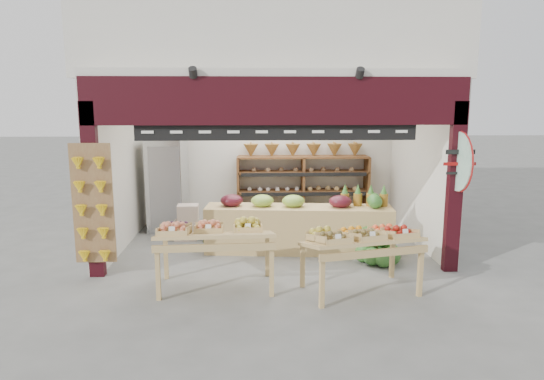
{
  "coord_description": "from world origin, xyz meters",
  "views": [
    {
      "loc": [
        -0.37,
        -8.27,
        2.64
      ],
      "look_at": [
        -0.03,
        -0.2,
        1.17
      ],
      "focal_mm": 32.0,
      "sensor_mm": 36.0,
      "label": 1
    }
  ],
  "objects_px": {
    "refrigerator": "(168,185)",
    "watermelon_pile": "(378,250)",
    "back_shelving": "(303,173)",
    "display_table_right": "(361,238)",
    "cardboard_stack": "(199,226)",
    "display_table_left": "(208,233)",
    "mid_counter": "(298,227)"
  },
  "relations": [
    {
      "from": "mid_counter",
      "to": "back_shelving",
      "type": "bearing_deg",
      "value": 81.55
    },
    {
      "from": "cardboard_stack",
      "to": "display_table_right",
      "type": "distance_m",
      "value": 3.81
    },
    {
      "from": "back_shelving",
      "to": "display_table_left",
      "type": "bearing_deg",
      "value": -116.26
    },
    {
      "from": "mid_counter",
      "to": "watermelon_pile",
      "type": "xyz_separation_m",
      "value": [
        1.28,
        -0.64,
        -0.24
      ]
    },
    {
      "from": "back_shelving",
      "to": "cardboard_stack",
      "type": "xyz_separation_m",
      "value": [
        -2.13,
        -1.02,
        -0.88
      ]
    },
    {
      "from": "mid_counter",
      "to": "display_table_right",
      "type": "xyz_separation_m",
      "value": [
        0.69,
        -1.89,
        0.33
      ]
    },
    {
      "from": "display_table_left",
      "to": "watermelon_pile",
      "type": "relative_size",
      "value": 2.16
    },
    {
      "from": "refrigerator",
      "to": "mid_counter",
      "type": "bearing_deg",
      "value": -27.6
    },
    {
      "from": "back_shelving",
      "to": "watermelon_pile",
      "type": "xyz_separation_m",
      "value": [
        1.0,
        -2.57,
        -0.93
      ]
    },
    {
      "from": "back_shelving",
      "to": "display_table_right",
      "type": "height_order",
      "value": "back_shelving"
    },
    {
      "from": "display_table_left",
      "to": "display_table_right",
      "type": "distance_m",
      "value": 2.16
    },
    {
      "from": "back_shelving",
      "to": "cardboard_stack",
      "type": "distance_m",
      "value": 2.52
    },
    {
      "from": "watermelon_pile",
      "to": "mid_counter",
      "type": "bearing_deg",
      "value": 153.4
    },
    {
      "from": "display_table_left",
      "to": "display_table_right",
      "type": "relative_size",
      "value": 0.98
    },
    {
      "from": "cardboard_stack",
      "to": "mid_counter",
      "type": "height_order",
      "value": "mid_counter"
    },
    {
      "from": "cardboard_stack",
      "to": "display_table_left",
      "type": "height_order",
      "value": "display_table_left"
    },
    {
      "from": "mid_counter",
      "to": "display_table_left",
      "type": "height_order",
      "value": "display_table_left"
    },
    {
      "from": "cardboard_stack",
      "to": "mid_counter",
      "type": "distance_m",
      "value": 2.06
    },
    {
      "from": "cardboard_stack",
      "to": "back_shelving",
      "type": "bearing_deg",
      "value": 25.69
    },
    {
      "from": "watermelon_pile",
      "to": "cardboard_stack",
      "type": "bearing_deg",
      "value": 153.7
    },
    {
      "from": "refrigerator",
      "to": "mid_counter",
      "type": "xyz_separation_m",
      "value": [
        2.54,
        -1.61,
        -0.5
      ]
    },
    {
      "from": "display_table_left",
      "to": "display_table_right",
      "type": "xyz_separation_m",
      "value": [
        2.14,
        -0.3,
        -0.02
      ]
    },
    {
      "from": "refrigerator",
      "to": "cardboard_stack",
      "type": "xyz_separation_m",
      "value": [
        0.7,
        -0.71,
        -0.69
      ]
    },
    {
      "from": "back_shelving",
      "to": "cardboard_stack",
      "type": "relative_size",
      "value": 2.86
    },
    {
      "from": "back_shelving",
      "to": "refrigerator",
      "type": "relative_size",
      "value": 1.5
    },
    {
      "from": "back_shelving",
      "to": "mid_counter",
      "type": "distance_m",
      "value": 2.07
    },
    {
      "from": "refrigerator",
      "to": "cardboard_stack",
      "type": "relative_size",
      "value": 1.91
    },
    {
      "from": "back_shelving",
      "to": "display_table_right",
      "type": "bearing_deg",
      "value": -83.9
    },
    {
      "from": "display_table_right",
      "to": "watermelon_pile",
      "type": "height_order",
      "value": "display_table_right"
    },
    {
      "from": "refrigerator",
      "to": "display_table_right",
      "type": "xyz_separation_m",
      "value": [
        3.24,
        -3.5,
        -0.16
      ]
    },
    {
      "from": "refrigerator",
      "to": "watermelon_pile",
      "type": "distance_m",
      "value": 4.5
    },
    {
      "from": "refrigerator",
      "to": "mid_counter",
      "type": "height_order",
      "value": "refrigerator"
    }
  ]
}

